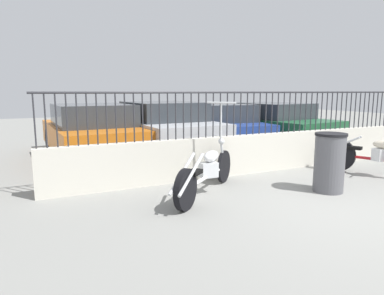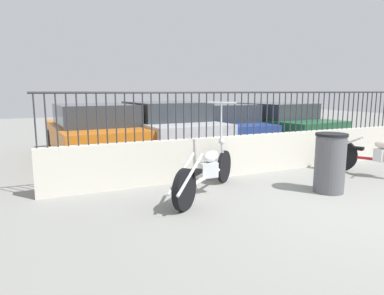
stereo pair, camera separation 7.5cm
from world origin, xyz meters
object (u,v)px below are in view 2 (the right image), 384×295
at_px(car_orange, 94,131).
at_px(car_silver, 162,127).
at_px(car_blue, 220,125).
at_px(car_green, 268,123).
at_px(trash_bin, 330,163).
at_px(motorcycle_red, 374,155).
at_px(motorcycle_white, 205,172).

relative_size(car_orange, car_silver, 0.93).
distance_m(car_silver, car_blue, 1.80).
bearing_deg(car_green, car_blue, 79.40).
height_order(trash_bin, car_orange, car_orange).
bearing_deg(car_blue, trash_bin, 178.32).
bearing_deg(car_blue, motorcycle_red, -161.25).
relative_size(motorcycle_red, car_silver, 0.43).
bearing_deg(car_orange, car_blue, -91.43).
xyz_separation_m(car_blue, car_green, (1.67, -0.12, 0.01)).
distance_m(motorcycle_white, car_orange, 4.15).
xyz_separation_m(motorcycle_white, car_silver, (0.77, 4.06, 0.30)).
xyz_separation_m(motorcycle_red, car_orange, (-4.59, 4.24, 0.25)).
distance_m(car_orange, car_green, 5.28).
height_order(car_orange, car_green, car_orange).
bearing_deg(car_silver, car_orange, 89.27).
height_order(motorcycle_white, car_orange, motorcycle_white).
distance_m(motorcycle_red, car_green, 4.27).
relative_size(car_silver, car_blue, 1.12).
bearing_deg(motorcycle_white, motorcycle_red, -43.81).
bearing_deg(car_green, motorcycle_white, 126.51).
bearing_deg(trash_bin, motorcycle_white, 161.16).
bearing_deg(car_green, motorcycle_red, 164.14).
bearing_deg(car_blue, motorcycle_white, 153.72).
xyz_separation_m(trash_bin, car_orange, (-2.97, 4.67, 0.18)).
relative_size(motorcycle_red, car_green, 0.42).
height_order(motorcycle_white, car_silver, motorcycle_white).
distance_m(trash_bin, car_green, 5.18).
bearing_deg(motorcycle_white, trash_bin, -58.91).
bearing_deg(trash_bin, car_green, 63.55).
distance_m(motorcycle_red, car_blue, 4.44).
distance_m(motorcycle_white, car_green, 5.82).
xyz_separation_m(car_orange, car_silver, (1.81, 0.05, 0.02)).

